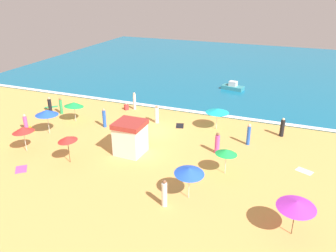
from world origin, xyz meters
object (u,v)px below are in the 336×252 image
object	(u,v)px
beach_umbrella_5	(67,139)
beachgoer_2	(61,106)
beachgoer_6	(217,143)
beachgoer_8	(282,128)
beach_umbrella_8	(23,130)
beachgoer_4	(134,101)
beach_umbrella_4	(226,152)
beachgoer_0	(157,115)
beachgoer_1	(25,123)
lifeguard_cabana	(130,137)
beach_umbrella_3	(217,111)
beach_umbrella_7	(74,104)
beachgoer_9	(164,194)
beach_umbrella_0	(189,171)
beach_umbrella_2	(47,112)
beachgoer_10	(126,107)
beachgoer_3	(249,135)
beachgoer_7	(104,118)
beachgoer_11	(50,105)
beach_umbrella_1	(297,204)
small_boat_0	(233,87)

from	to	relation	value
beach_umbrella_5	beachgoer_2	world-z (taller)	beach_umbrella_5
beachgoer_6	beachgoer_8	distance (m)	7.07
beach_umbrella_8	beachgoer_4	xyz separation A→B (m)	(3.94, 12.09, -1.00)
beach_umbrella_4	beachgoer_0	size ratio (longest dim) A/B	1.26
beach_umbrella_8	beachgoer_1	distance (m)	4.64
lifeguard_cabana	beachgoer_8	distance (m)	13.71
lifeguard_cabana	beach_umbrella_3	distance (m)	9.02
beach_umbrella_7	beachgoer_9	xyz separation A→B (m)	(13.48, -9.59, -0.90)
beach_umbrella_0	beachgoer_6	xyz separation A→B (m)	(0.20, 6.76, -1.16)
beach_umbrella_0	beachgoer_4	xyz separation A→B (m)	(-10.63, 13.43, -1.08)
beach_umbrella_2	beach_umbrella_3	xyz separation A→B (m)	(14.13, 6.57, -0.18)
beach_umbrella_0	beachgoer_10	distance (m)	17.37
beachgoer_0	beachgoer_9	size ratio (longest dim) A/B	0.95
beach_umbrella_8	beachgoer_8	xyz separation A→B (m)	(19.44, 10.72, -1.11)
beach_umbrella_2	beachgoer_3	xyz separation A→B (m)	(17.45, 4.33, -1.11)
beachgoer_0	beachgoer_6	size ratio (longest dim) A/B	0.99
beach_umbrella_4	beachgoer_9	xyz separation A→B (m)	(-2.69, -5.19, -0.90)
beach_umbrella_3	beach_umbrella_4	world-z (taller)	beach_umbrella_3
beachgoer_1	beachgoer_4	bearing A→B (deg)	51.55
beachgoer_0	beachgoer_1	size ratio (longest dim) A/B	1.11
beach_umbrella_3	beachgoer_9	size ratio (longest dim) A/B	1.18
beach_umbrella_2	beachgoer_7	distance (m)	5.21
beach_umbrella_0	beachgoer_11	size ratio (longest dim) A/B	1.59
beachgoer_6	beachgoer_7	world-z (taller)	beachgoer_7
beachgoer_3	lifeguard_cabana	bearing A→B (deg)	-149.98
beach_umbrella_4	beachgoer_11	bearing A→B (deg)	164.87
beach_umbrella_5	beachgoer_2	size ratio (longest dim) A/B	1.29
beach_umbrella_1	beachgoer_4	world-z (taller)	beach_umbrella_1
beach_umbrella_2	beach_umbrella_3	world-z (taller)	beach_umbrella_2
beach_umbrella_0	beachgoer_7	xyz separation A→B (m)	(-11.14, 8.02, -1.12)
beachgoer_4	beachgoer_10	size ratio (longest dim) A/B	2.44
beach_umbrella_3	beachgoer_7	bearing A→B (deg)	-161.24
beachgoer_1	beachgoer_2	bearing A→B (deg)	85.68
beachgoer_7	beachgoer_8	bearing A→B (deg)	14.18
beach_umbrella_2	beachgoer_11	xyz separation A→B (m)	(-3.43, 4.38, -1.25)
beachgoer_9	beach_umbrella_8	bearing A→B (deg)	168.63
beach_umbrella_3	beachgoer_3	xyz separation A→B (m)	(3.33, -2.24, -0.93)
beach_umbrella_1	small_boat_0	world-z (taller)	beach_umbrella_1
lifeguard_cabana	beachgoer_7	bearing A→B (deg)	141.43
beach_umbrella_5	beach_umbrella_8	bearing A→B (deg)	176.53
beachgoer_6	beachgoer_8	xyz separation A→B (m)	(4.67, 5.31, -0.03)
beach_umbrella_5	small_boat_0	distance (m)	24.60
beach_umbrella_0	beach_umbrella_8	xyz separation A→B (m)	(-14.57, 1.34, -0.08)
beachgoer_11	beachgoer_3	bearing A→B (deg)	-0.14
lifeguard_cabana	beach_umbrella_4	bearing A→B (deg)	-2.71
beachgoer_6	beachgoer_7	distance (m)	11.41
beachgoer_4	beachgoer_11	world-z (taller)	beachgoer_4
beach_umbrella_8	small_boat_0	distance (m)	26.18
beach_umbrella_0	beachgoer_8	bearing A→B (deg)	68.03
beach_umbrella_4	beach_umbrella_2	bearing A→B (deg)	176.37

